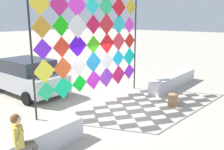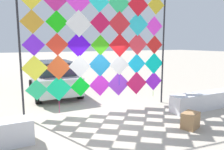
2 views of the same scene
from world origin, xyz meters
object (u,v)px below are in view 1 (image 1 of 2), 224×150
object	(u,v)px
kite_display_rack	(94,41)
cardboard_box_large	(173,99)
seated_vendor	(23,138)
parked_car	(27,76)

from	to	relation	value
kite_display_rack	cardboard_box_large	world-z (taller)	kite_display_rack
seated_vendor	kite_display_rack	bearing A→B (deg)	24.43
seated_vendor	cardboard_box_large	world-z (taller)	seated_vendor
seated_vendor	parked_car	xyz separation A→B (m)	(3.55, 5.52, -0.02)
seated_vendor	parked_car	bearing A→B (deg)	57.24
kite_display_rack	parked_car	distance (m)	3.99
seated_vendor	cardboard_box_large	size ratio (longest dim) A/B	2.70
parked_car	cardboard_box_large	bearing A→B (deg)	-64.71
seated_vendor	cardboard_box_large	xyz separation A→B (m)	(6.52, -0.77, -0.64)
seated_vendor	cardboard_box_large	distance (m)	6.60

